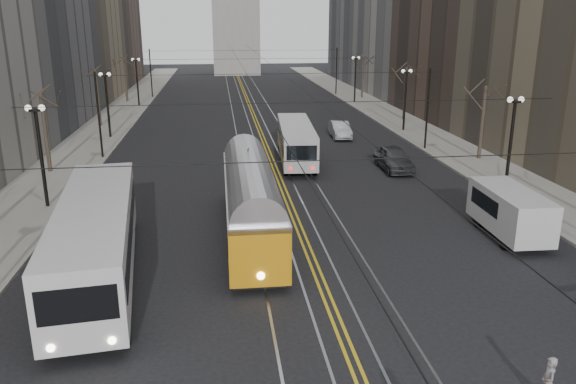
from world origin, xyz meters
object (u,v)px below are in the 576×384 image
object	(u,v)px
transit_bus	(97,241)
rear_bus	(296,143)
cargo_van	(509,214)
streetcar	(251,207)
sedan_silver	(340,130)
sedan_grey	(394,158)
pedestrian_b	(548,382)

from	to	relation	value
transit_bus	rear_bus	bearing A→B (deg)	53.91
rear_bus	cargo_van	distance (m)	18.63
streetcar	rear_bus	xyz separation A→B (m)	(4.30, 15.10, -0.11)
sedan_silver	transit_bus	bearing A→B (deg)	-117.56
streetcar	cargo_van	world-z (taller)	streetcar
streetcar	sedan_grey	size ratio (longest dim) A/B	2.63
sedan_silver	pedestrian_b	bearing A→B (deg)	-90.85
streetcar	pedestrian_b	bearing A→B (deg)	-62.14
sedan_silver	cargo_van	bearing A→B (deg)	-80.60
cargo_van	sedan_silver	world-z (taller)	cargo_van
transit_bus	rear_bus	world-z (taller)	transit_bus
transit_bus	sedan_silver	bearing A→B (deg)	53.19
rear_bus	sedan_grey	bearing A→B (deg)	-23.62
transit_bus	pedestrian_b	world-z (taller)	transit_bus
transit_bus	cargo_van	world-z (taller)	transit_bus
rear_bus	sedan_silver	distance (m)	9.91
cargo_van	sedan_grey	size ratio (longest dim) A/B	1.09
transit_bus	cargo_van	xyz separation A→B (m)	(18.97, 2.35, -0.45)
cargo_van	sedan_grey	bearing A→B (deg)	98.55
cargo_van	pedestrian_b	distance (m)	13.26
sedan_silver	sedan_grey	bearing A→B (deg)	-80.91
cargo_van	streetcar	bearing A→B (deg)	174.06
rear_bus	pedestrian_b	bearing A→B (deg)	-80.30
transit_bus	sedan_silver	world-z (taller)	transit_bus
rear_bus	sedan_grey	xyz separation A→B (m)	(6.55, -3.41, -0.57)
cargo_van	pedestrian_b	size ratio (longest dim) A/B	3.52
cargo_van	sedan_silver	distance (m)	25.31
sedan_silver	pedestrian_b	size ratio (longest dim) A/B	2.91
transit_bus	sedan_silver	xyz separation A→B (m)	(15.98, 27.48, -0.91)
transit_bus	pedestrian_b	xyz separation A→B (m)	(13.72, -9.81, -0.86)
pedestrian_b	transit_bus	bearing A→B (deg)	-108.88
sedan_grey	pedestrian_b	distance (m)	25.74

